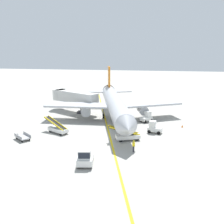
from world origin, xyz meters
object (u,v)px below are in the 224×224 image
object	(u,v)px
airliner	(115,104)
baggage_cart_loaded	(23,137)
ground_crew_marshaller	(134,146)
jet_bridge	(72,97)
belt_loader_forward_hold	(58,128)
safety_cone_wingtip_left	(123,126)
baggage_tug_by_cargo_door	(154,128)
belt_loader_aft_hold	(127,135)
safety_cone_nose_left	(182,126)
baggage_tug_near_wing	(147,117)
safety_cone_nose_right	(127,120)
pushback_tug	(85,157)

from	to	relation	value
airliner	baggage_cart_loaded	distance (m)	19.27
baggage_cart_loaded	ground_crew_marshaller	bearing A→B (deg)	-4.97
jet_bridge	belt_loader_forward_hold	bearing A→B (deg)	-78.88
safety_cone_wingtip_left	jet_bridge	bearing A→B (deg)	142.80
baggage_tug_by_cargo_door	belt_loader_aft_hold	size ratio (longest dim) A/B	0.51
belt_loader_forward_hold	ground_crew_marshaller	xyz separation A→B (m)	(13.86, -5.91, 0.13)
safety_cone_nose_left	ground_crew_marshaller	bearing A→B (deg)	-119.58
baggage_tug_near_wing	safety_cone_nose_left	xyz separation A→B (m)	(6.74, -2.51, -0.71)
belt_loader_forward_hold	safety_cone_nose_right	xyz separation A→B (m)	(10.79, 9.69, -0.56)
belt_loader_aft_hold	safety_cone_nose_left	distance (m)	12.77
baggage_tug_near_wing	baggage_cart_loaded	world-z (taller)	baggage_tug_near_wing
pushback_tug	baggage_tug_near_wing	bearing A→B (deg)	73.08
jet_bridge	pushback_tug	bearing A→B (deg)	-66.73
belt_loader_aft_hold	safety_cone_nose_left	bearing A→B (deg)	43.98
pushback_tug	baggage_tug_near_wing	distance (m)	21.95
belt_loader_forward_hold	safety_cone_nose_right	size ratio (longest dim) A/B	11.42
airliner	pushback_tug	size ratio (longest dim) A/B	8.88
jet_bridge	safety_cone_nose_right	world-z (taller)	jet_bridge
baggage_tug_near_wing	safety_cone_nose_left	size ratio (longest dim) A/B	6.06
baggage_tug_near_wing	belt_loader_aft_hold	bearing A→B (deg)	-102.09
baggage_tug_by_cargo_door	safety_cone_wingtip_left	distance (m)	6.12
airliner	safety_cone_nose_right	world-z (taller)	airliner
baggage_tug_near_wing	airliner	bearing A→B (deg)	178.29
baggage_tug_by_cargo_door	belt_loader_forward_hold	xyz separation A→B (m)	(-16.40, -3.20, -0.15)
belt_loader_forward_hold	jet_bridge	bearing A→B (deg)	101.12
belt_loader_aft_hold	safety_cone_wingtip_left	xyz separation A→B (m)	(-1.66, 6.53, -0.56)
belt_loader_forward_hold	safety_cone_nose_left	distance (m)	22.78
ground_crew_marshaller	safety_cone_nose_right	bearing A→B (deg)	101.16
safety_cone_nose_right	baggage_cart_loaded	bearing A→B (deg)	-136.69
pushback_tug	belt_loader_forward_hold	world-z (taller)	belt_loader_forward_hold
airliner	safety_cone_nose_left	bearing A→B (deg)	-11.47
ground_crew_marshaller	safety_cone_wingtip_left	xyz separation A→B (m)	(-3.21, 11.11, -0.69)
safety_cone_nose_right	belt_loader_aft_hold	bearing A→B (deg)	-82.12
airliner	belt_loader_forward_hold	bearing A→B (deg)	-128.46
belt_loader_forward_hold	safety_cone_nose_left	world-z (taller)	belt_loader_forward_hold
airliner	belt_loader_aft_hold	bearing A→B (deg)	-70.14
belt_loader_aft_hold	airliner	bearing A→B (deg)	109.86
airliner	baggage_tug_near_wing	size ratio (longest dim) A/B	12.98
pushback_tug	baggage_cart_loaded	size ratio (longest dim) A/B	1.11
ground_crew_marshaller	safety_cone_nose_right	xyz separation A→B (m)	(-3.08, 15.60, -0.69)
jet_bridge	belt_loader_aft_hold	bearing A→B (deg)	-47.78
airliner	baggage_tug_by_cargo_door	size ratio (longest dim) A/B	13.20
belt_loader_forward_hold	safety_cone_nose_right	world-z (taller)	belt_loader_forward_hold
safety_cone_nose_right	belt_loader_forward_hold	bearing A→B (deg)	-138.08
ground_crew_marshaller	safety_cone_wingtip_left	distance (m)	11.59
jet_bridge	ground_crew_marshaller	bearing A→B (deg)	-51.82
pushback_tug	safety_cone_nose_right	distance (m)	20.80
baggage_tug_near_wing	ground_crew_marshaller	world-z (taller)	baggage_tug_near_wing
pushback_tug	ground_crew_marshaller	bearing A→B (deg)	42.52
jet_bridge	airliner	bearing A→B (deg)	-25.67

